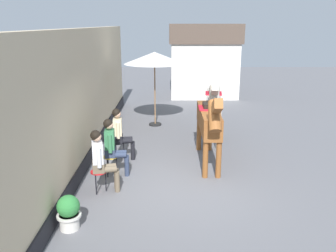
% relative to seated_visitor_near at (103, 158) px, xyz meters
% --- Properties ---
extents(ground_plane, '(40.00, 40.00, 0.00)m').
position_rel_seated_visitor_near_xyz_m(ground_plane, '(1.78, 3.30, -0.78)').
color(ground_plane, slate).
extents(pub_facade_wall, '(0.34, 14.00, 3.40)m').
position_rel_seated_visitor_near_xyz_m(pub_facade_wall, '(-0.77, 1.80, 0.76)').
color(pub_facade_wall, '#CCB793').
rests_on(pub_facade_wall, ground_plane).
extents(distant_cottage, '(3.40, 2.60, 3.50)m').
position_rel_seated_visitor_near_xyz_m(distant_cottage, '(3.18, 10.85, 1.02)').
color(distant_cottage, silver).
rests_on(distant_cottage, ground_plane).
extents(seated_visitor_near, '(0.61, 0.48, 1.39)m').
position_rel_seated_visitor_near_xyz_m(seated_visitor_near, '(0.00, 0.00, 0.00)').
color(seated_visitor_near, red).
rests_on(seated_visitor_near, ground_plane).
extents(seated_visitor_middle, '(0.61, 0.49, 1.39)m').
position_rel_seated_visitor_near_xyz_m(seated_visitor_middle, '(0.12, 0.89, 0.00)').
color(seated_visitor_middle, gold).
rests_on(seated_visitor_middle, ground_plane).
extents(seated_visitor_far, '(0.61, 0.49, 1.39)m').
position_rel_seated_visitor_near_xyz_m(seated_visitor_far, '(0.16, 1.96, 0.00)').
color(seated_visitor_far, black).
rests_on(seated_visitor_far, ground_plane).
extents(saddled_horse_near, '(0.50, 3.00, 2.06)m').
position_rel_seated_visitor_near_xyz_m(saddled_horse_near, '(2.45, 1.59, 0.38)').
color(saddled_horse_near, brown).
rests_on(saddled_horse_near, ground_plane).
extents(saddled_horse_far, '(0.68, 2.99, 2.06)m').
position_rel_seated_visitor_near_xyz_m(saddled_horse_far, '(2.80, 3.61, 0.38)').
color(saddled_horse_far, '#B2A899').
rests_on(saddled_horse_far, ground_plane).
extents(flower_planter_near, '(0.43, 0.43, 0.64)m').
position_rel_seated_visitor_near_xyz_m(flower_planter_near, '(-0.32, -1.48, -0.44)').
color(flower_planter_near, beige).
rests_on(flower_planter_near, ground_plane).
extents(cafe_parasol, '(2.10, 2.10, 2.58)m').
position_rel_seated_visitor_near_xyz_m(cafe_parasol, '(0.96, 5.32, 1.59)').
color(cafe_parasol, black).
rests_on(cafe_parasol, ground_plane).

